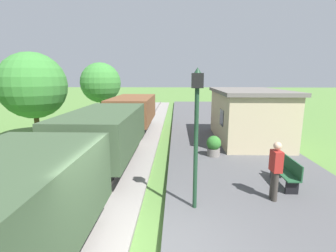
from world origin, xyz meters
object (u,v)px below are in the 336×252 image
object	(u,v)px
potted_planter	(214,146)
tree_field_left	(101,83)
lamp_post_near	(197,114)
station_hut	(248,115)
freight_train	(105,135)
bench_near_hut	(286,172)
person_waiting	(275,169)
tree_trackside_far	(33,86)

from	to	relation	value
potted_planter	tree_field_left	bearing A→B (deg)	127.06
tree_field_left	lamp_post_near	bearing A→B (deg)	-65.14
station_hut	freight_train	bearing A→B (deg)	-150.66
bench_near_hut	potted_planter	size ratio (longest dim) A/B	1.64
person_waiting	bench_near_hut	bearing A→B (deg)	-131.59
potted_planter	tree_field_left	xyz separation A→B (m)	(-8.28, 10.96, 2.44)
potted_planter	lamp_post_near	xyz separation A→B (m)	(-1.15, -4.42, 2.08)
freight_train	lamp_post_near	bearing A→B (deg)	-45.69
tree_trackside_far	tree_field_left	distance (m)	7.95
tree_trackside_far	lamp_post_near	bearing A→B (deg)	-41.45
lamp_post_near	tree_trackside_far	world-z (taller)	tree_trackside_far
potted_planter	tree_field_left	distance (m)	13.95
bench_near_hut	person_waiting	world-z (taller)	person_waiting
freight_train	station_hut	bearing A→B (deg)	29.34
potted_planter	freight_train	bearing A→B (deg)	-168.50
freight_train	tree_trackside_far	xyz separation A→B (m)	(-5.16, 4.08, 1.81)
potted_planter	tree_field_left	size ratio (longest dim) A/B	0.19
potted_planter	bench_near_hut	bearing A→B (deg)	-57.37
freight_train	potted_planter	xyz separation A→B (m)	(4.56, 0.93, -0.67)
bench_near_hut	tree_trackside_far	size ratio (longest dim) A/B	0.30
tree_trackside_far	station_hut	bearing A→B (deg)	-1.24
person_waiting	tree_field_left	world-z (taller)	tree_field_left
freight_train	bench_near_hut	world-z (taller)	freight_train
lamp_post_near	tree_field_left	xyz separation A→B (m)	(-7.13, 15.38, 0.36)
potted_planter	tree_field_left	world-z (taller)	tree_field_left
bench_near_hut	lamp_post_near	bearing A→B (deg)	-154.39
bench_near_hut	potted_planter	xyz separation A→B (m)	(-1.89, 2.96, 0.00)
station_hut	person_waiting	world-z (taller)	station_hut
bench_near_hut	tree_field_left	xyz separation A→B (m)	(-10.17, 13.92, 2.44)
potted_planter	tree_trackside_far	world-z (taller)	tree_trackside_far
tree_field_left	freight_train	bearing A→B (deg)	-72.63
station_hut	person_waiting	bearing A→B (deg)	-99.22
person_waiting	tree_trackside_far	world-z (taller)	tree_trackside_far
freight_train	potted_planter	size ratio (longest dim) A/B	21.18
tree_trackside_far	tree_field_left	bearing A→B (deg)	79.53
station_hut	tree_trackside_far	world-z (taller)	tree_trackside_far
freight_train	tree_trackside_far	bearing A→B (deg)	141.69
freight_train	lamp_post_near	xyz separation A→B (m)	(3.41, -3.49, 1.41)
station_hut	person_waiting	xyz separation A→B (m)	(-1.10, -6.80, -0.47)
person_waiting	potted_planter	xyz separation A→B (m)	(-1.14, 3.91, -0.46)
person_waiting	lamp_post_near	distance (m)	2.85
lamp_post_near	station_hut	bearing A→B (deg)	65.11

